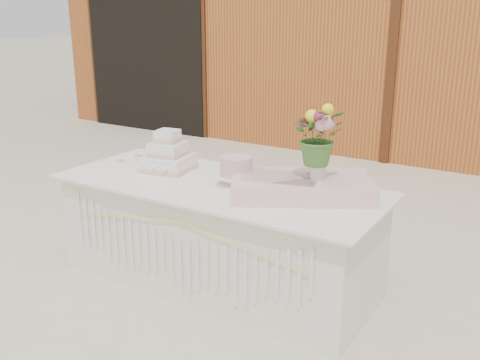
% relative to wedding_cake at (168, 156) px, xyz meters
% --- Properties ---
extents(ground, '(80.00, 80.00, 0.00)m').
position_rel_wedding_cake_xyz_m(ground, '(0.53, -0.10, -0.88)').
color(ground, beige).
rests_on(ground, ground).
extents(barn, '(12.60, 4.60, 3.30)m').
position_rel_wedding_cake_xyz_m(barn, '(0.52, 5.90, 0.80)').
color(barn, '#AD5B24').
rests_on(barn, ground).
extents(cake_table, '(2.40, 1.00, 0.77)m').
position_rel_wedding_cake_xyz_m(cake_table, '(0.53, -0.10, -0.49)').
color(cake_table, white).
rests_on(cake_table, ground).
extents(wedding_cake, '(0.40, 0.40, 0.31)m').
position_rel_wedding_cake_xyz_m(wedding_cake, '(0.00, 0.00, 0.00)').
color(wedding_cake, white).
rests_on(wedding_cake, cake_table).
extents(pink_cake_stand, '(0.29, 0.29, 0.21)m').
position_rel_wedding_cake_xyz_m(pink_cake_stand, '(0.66, -0.05, 0.01)').
color(pink_cake_stand, white).
rests_on(pink_cake_stand, cake_table).
extents(satin_runner, '(1.07, 0.92, 0.12)m').
position_rel_wedding_cake_xyz_m(satin_runner, '(1.14, 0.00, -0.05)').
color(satin_runner, beige).
rests_on(satin_runner, cake_table).
extents(flower_vase, '(0.10, 0.10, 0.14)m').
position_rel_wedding_cake_xyz_m(flower_vase, '(1.23, 0.04, 0.08)').
color(flower_vase, '#BABAC0').
rests_on(flower_vase, satin_runner).
extents(bouquet, '(0.44, 0.42, 0.38)m').
position_rel_wedding_cake_xyz_m(bouquet, '(1.23, 0.04, 0.34)').
color(bouquet, '#3A692A').
rests_on(bouquet, flower_vase).
extents(loose_flowers, '(0.27, 0.41, 0.02)m').
position_rel_wedding_cake_xyz_m(loose_flowers, '(-0.45, 0.05, -0.10)').
color(loose_flowers, pink).
rests_on(loose_flowers, cake_table).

